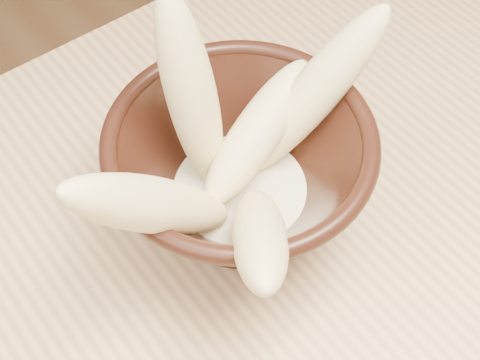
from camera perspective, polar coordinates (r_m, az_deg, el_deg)
name	(u,v)px	position (r m, az deg, el deg)	size (l,w,h in m)	color
table	(447,248)	(0.69, 17.26, -5.60)	(1.20, 0.80, 0.75)	tan
bowl	(240,173)	(0.53, 0.00, 0.61)	(0.21, 0.21, 0.11)	black
milk_puddle	(240,193)	(0.55, 0.00, -1.10)	(0.12, 0.12, 0.02)	beige
banana_upright	(191,94)	(0.50, -4.20, 7.31)	(0.04, 0.04, 0.18)	#F0DA8E
banana_left	(157,205)	(0.45, -7.14, -2.17)	(0.04, 0.04, 0.19)	#F0DA8E
banana_right	(314,94)	(0.53, 6.29, 7.34)	(0.04, 0.04, 0.17)	#F0DA8E
banana_across	(257,133)	(0.53, 1.47, 4.04)	(0.04, 0.04, 0.14)	#F0DA8E
banana_front	(259,236)	(0.47, 1.67, -4.79)	(0.04, 0.04, 0.17)	#F0DA8E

